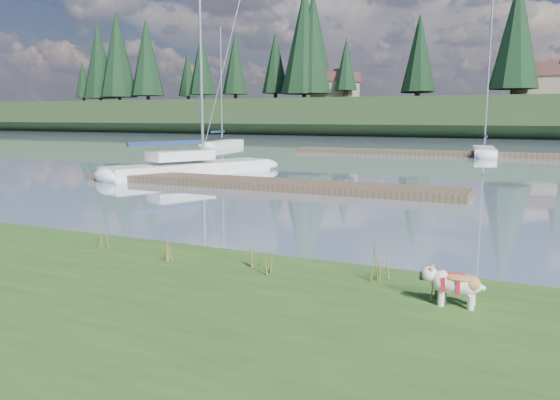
% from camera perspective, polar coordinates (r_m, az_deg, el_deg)
% --- Properties ---
extents(ground, '(200.00, 200.00, 0.00)m').
position_cam_1_polar(ground, '(40.64, 16.65, 4.49)').
color(ground, '#7D8FA6').
rests_on(ground, ground).
extents(ridge, '(200.00, 20.00, 5.00)m').
position_cam_1_polar(ridge, '(83.32, 21.09, 8.04)').
color(ridge, '#1E2F17').
rests_on(ridge, ground).
extents(bulldog, '(0.81, 0.36, 0.49)m').
position_cam_1_polar(bulldog, '(7.59, 17.85, -8.24)').
color(bulldog, silver).
rests_on(bulldog, bank).
extents(sailboat_main, '(5.65, 9.42, 13.60)m').
position_cam_1_polar(sailboat_main, '(26.92, -8.14, 3.63)').
color(sailboat_main, white).
rests_on(sailboat_main, ground).
extents(dock_near, '(16.00, 2.00, 0.30)m').
position_cam_1_polar(dock_near, '(21.65, -2.25, 1.74)').
color(dock_near, '#4C3D2C').
rests_on(dock_near, ground).
extents(dock_far, '(26.00, 2.20, 0.30)m').
position_cam_1_polar(dock_far, '(40.39, 19.47, 4.54)').
color(dock_far, '#4C3D2C').
rests_on(dock_far, ground).
extents(sailboat_bg_0, '(2.19, 7.37, 10.61)m').
position_cam_1_polar(sailboat_bg_0, '(50.08, -5.76, 5.94)').
color(sailboat_bg_0, white).
rests_on(sailboat_bg_0, ground).
extents(sailboat_bg_2, '(2.21, 7.19, 10.73)m').
position_cam_1_polar(sailboat_bg_2, '(42.01, 20.52, 4.88)').
color(sailboat_bg_2, white).
rests_on(sailboat_bg_2, ground).
extents(weed_0, '(0.17, 0.14, 0.51)m').
position_cam_1_polar(weed_0, '(9.62, -12.08, -4.98)').
color(weed_0, '#475B23').
rests_on(weed_0, bank).
extents(weed_1, '(0.17, 0.14, 0.42)m').
position_cam_1_polar(weed_1, '(9.04, -2.70, -5.91)').
color(weed_1, '#475B23').
rests_on(weed_1, bank).
extents(weed_2, '(0.17, 0.14, 0.73)m').
position_cam_1_polar(weed_2, '(8.41, 10.42, -6.29)').
color(weed_2, '#475B23').
rests_on(weed_2, bank).
extents(weed_3, '(0.17, 0.14, 0.62)m').
position_cam_1_polar(weed_3, '(10.79, -17.98, -3.46)').
color(weed_3, '#475B23').
rests_on(weed_3, bank).
extents(weed_4, '(0.17, 0.14, 0.44)m').
position_cam_1_polar(weed_4, '(8.65, -1.54, -6.53)').
color(weed_4, '#475B23').
rests_on(weed_4, bank).
extents(weed_5, '(0.17, 0.14, 0.51)m').
position_cam_1_polar(weed_5, '(7.76, 16.26, -8.50)').
color(weed_5, '#475B23').
rests_on(weed_5, bank).
extents(mud_lip, '(60.00, 0.50, 0.14)m').
position_cam_1_polar(mud_lip, '(10.67, -9.11, -6.25)').
color(mud_lip, '#33281C').
rests_on(mud_lip, ground).
extents(conifer_0, '(5.72, 5.72, 14.15)m').
position_cam_1_polar(conifer_0, '(98.69, -13.75, 14.31)').
color(conifer_0, '#382619').
rests_on(conifer_0, ridge).
extents(conifer_1, '(4.40, 4.40, 11.30)m').
position_cam_1_polar(conifer_1, '(93.54, -4.71, 14.01)').
color(conifer_1, '#382619').
rests_on(conifer_1, ridge).
extents(conifer_2, '(6.60, 6.60, 16.05)m').
position_cam_1_polar(conifer_2, '(84.65, 3.46, 16.11)').
color(conifer_2, '#382619').
rests_on(conifer_2, ridge).
extents(conifer_3, '(4.84, 4.84, 12.25)m').
position_cam_1_polar(conifer_3, '(84.10, 14.37, 14.66)').
color(conifer_3, '#382619').
rests_on(conifer_3, ridge).
extents(conifer_4, '(6.16, 6.16, 15.10)m').
position_cam_1_polar(conifer_4, '(76.86, 23.48, 15.82)').
color(conifer_4, '#382619').
rests_on(conifer_4, ridge).
extents(house_0, '(6.30, 5.30, 4.65)m').
position_cam_1_polar(house_0, '(84.93, 5.85, 11.83)').
color(house_0, gray).
rests_on(house_0, ridge).
extents(house_1, '(6.30, 5.30, 4.65)m').
position_cam_1_polar(house_1, '(81.25, 25.48, 11.17)').
color(house_1, gray).
rests_on(house_1, ridge).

